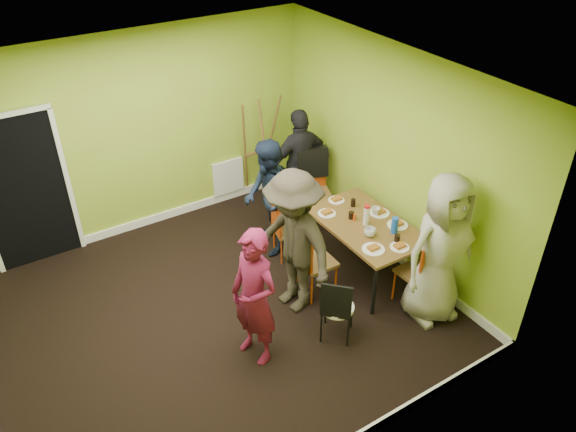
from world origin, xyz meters
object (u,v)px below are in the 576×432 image
Objects in this scene: chair_left_far at (283,226)px; person_left_far at (269,198)px; blue_bottle at (395,225)px; person_front_end at (441,250)px; dining_table at (365,227)px; chair_back_end at (312,171)px; person_back_end at (300,164)px; chair_bentwood at (337,306)px; easel at (260,150)px; thermos at (366,216)px; orange_bottle at (354,217)px; person_standing at (255,298)px; person_left_near at (293,243)px; chair_left_near at (311,257)px; chair_front_end at (423,270)px.

person_left_far is at bearing -154.19° from chair_left_far.
person_front_end is at bearing -87.17° from blue_bottle.
chair_back_end is at bearing 82.92° from dining_table.
person_left_far is 0.97× the size of person_back_end.
chair_back_end reaches higher than dining_table.
dining_table is at bearing 117.14° from blue_bottle.
dining_table is 1.76× the size of chair_bentwood.
easel is 6.81× the size of thermos.
person_left_far is at bearing 124.69° from dining_table.
easel reaches higher than dining_table.
chair_left_far is 9.81× the size of orange_bottle.
person_left_near is (0.77, 0.47, 0.10)m from person_standing.
easel is at bearing 166.06° from chair_left_near.
orange_bottle is 1.21m from person_front_end.
chair_left_far is 3.53× the size of thermos.
chair_left_near is 2.41m from easel.
person_back_end is (0.27, -0.70, 0.01)m from easel.
blue_bottle is (0.00, 0.54, 0.31)m from chair_front_end.
person_left_far is (-0.67, 0.95, 0.00)m from orange_bottle.
dining_table is at bearing 97.97° from chair_front_end.
easel is at bearing -67.24° from person_back_end.
chair_bentwood reaches higher than dining_table.
blue_bottle is at bearing 93.78° from person_back_end.
person_left_far is 2.33m from person_front_end.
chair_front_end is 3.20m from easel.
person_back_end is 0.89× the size of person_front_end.
chair_back_end is 2.46m from person_front_end.
chair_back_end is at bearing 86.83° from chair_front_end.
person_left_near is at bearing 105.24° from person_standing.
person_standing is (-1.04, -0.51, 0.24)m from chair_left_near.
chair_left_far is 1.04m from person_left_near.
dining_table is 1.11m from person_left_near.
dining_table is 0.94× the size of person_left_far.
thermos is at bearing 90.67° from chair_left_near.
thermos is (0.98, 0.76, 0.40)m from chair_bentwood.
easel is 0.89× the size of person_front_end.
person_standing reaches higher than dining_table.
dining_table is at bearing -60.49° from orange_bottle.
chair_left_near is (-0.81, 0.00, -0.14)m from dining_table.
chair_front_end is at bearing -76.39° from orange_bottle.
chair_bentwood is (-0.18, -0.78, -0.09)m from chair_left_near.
chair_left_far is at bearing 54.26° from chair_back_end.
dining_table is 17.17× the size of orange_bottle.
chair_back_end is at bearing 97.52° from person_front_end.
person_standing is at bearing -29.04° from chair_left_far.
easel is at bearing 92.53° from orange_bottle.
chair_left_near is at bearing 74.67° from chair_back_end.
easel is 0.91× the size of person_left_near.
person_front_end is (1.29, -1.00, 0.02)m from person_left_near.
chair_bentwood is 1.90m from person_left_far.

